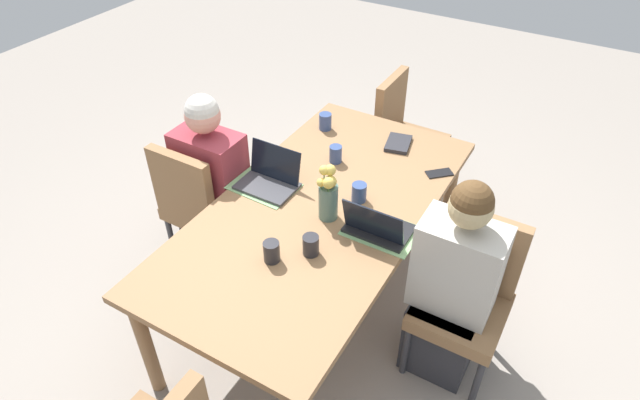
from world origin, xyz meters
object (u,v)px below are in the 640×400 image
object	(u,v)px
flower_vase	(328,195)
person_near_left_mid	(452,292)
coffee_mug_near_left	(336,154)
dining_table	(320,218)
coffee_mug_centre_right	(271,251)
chair_far_left_near	(200,201)
coffee_mug_far_left	(325,121)
book_red_cover	(398,143)
laptop_near_left_mid	(377,227)
laptop_far_left_near	(270,179)
chair_head_right_left_far	(403,132)
phone_black	(439,173)
coffee_mug_near_right	(359,192)
coffee_mug_centre_left	(311,245)
chair_near_left_mid	(467,290)
person_far_left_near	(215,194)

from	to	relation	value
flower_vase	person_near_left_mid	bearing A→B (deg)	-87.77
flower_vase	coffee_mug_near_left	bearing A→B (deg)	24.40
dining_table	coffee_mug_centre_right	xyz separation A→B (m)	(-0.45, 0.00, 0.12)
chair_far_left_near	coffee_mug_centre_right	bearing A→B (deg)	-115.53
person_near_left_mid	coffee_mug_far_left	xyz separation A→B (m)	(0.72, 1.14, 0.26)
coffee_mug_far_left	book_red_cover	bearing A→B (deg)	-83.22
chair_far_left_near	coffee_mug_centre_right	distance (m)	0.94
person_near_left_mid	coffee_mug_centre_right	xyz separation A→B (m)	(-0.43, 0.77, 0.26)
laptop_near_left_mid	coffee_mug_far_left	distance (m)	1.03
coffee_mug_near_left	coffee_mug_far_left	distance (m)	0.38
laptop_near_left_mid	laptop_far_left_near	distance (m)	0.69
laptop_near_left_mid	chair_head_right_left_far	bearing A→B (deg)	16.88
laptop_near_left_mid	phone_black	world-z (taller)	laptop_near_left_mid
chair_head_right_left_far	coffee_mug_near_left	bearing A→B (deg)	174.81
coffee_mug_near_left	flower_vase	bearing A→B (deg)	-155.60
dining_table	laptop_near_left_mid	world-z (taller)	laptop_near_left_mid
coffee_mug_near_right	coffee_mug_centre_left	world-z (taller)	coffee_mug_centre_left
phone_black	laptop_near_left_mid	bearing A→B (deg)	38.43
chair_far_left_near	laptop_far_left_near	xyz separation A→B (m)	(0.10, -0.47, 0.28)
chair_near_left_mid	flower_vase	size ratio (longest dim) A/B	2.90
laptop_far_left_near	coffee_mug_near_right	size ratio (longest dim) A/B	3.13
coffee_mug_near_right	book_red_cover	world-z (taller)	coffee_mug_near_right
chair_far_left_near	book_red_cover	distance (m)	1.26
coffee_mug_far_left	coffee_mug_centre_left	bearing A→B (deg)	-153.72
coffee_mug_near_left	coffee_mug_near_right	size ratio (longest dim) A/B	1.02
chair_head_right_left_far	person_near_left_mid	bearing A→B (deg)	-147.92
flower_vase	coffee_mug_near_left	size ratio (longest dim) A/B	2.99
coffee_mug_near_right	book_red_cover	bearing A→B (deg)	3.34
laptop_near_left_mid	coffee_mug_far_left	xyz separation A→B (m)	(0.74, 0.72, 0.01)
chair_far_left_near	chair_near_left_mid	distance (m)	1.64
dining_table	coffee_mug_centre_left	xyz separation A→B (m)	(-0.32, -0.14, 0.12)
laptop_near_left_mid	coffee_mug_near_right	bearing A→B (deg)	45.82
laptop_near_left_mid	coffee_mug_centre_right	bearing A→B (deg)	139.88
chair_head_right_left_far	coffee_mug_near_left	world-z (taller)	chair_head_right_left_far
chair_head_right_left_far	coffee_mug_centre_right	xyz separation A→B (m)	(-1.74, -0.05, 0.29)
dining_table	coffee_mug_near_right	bearing A→B (deg)	-42.96
chair_far_left_near	laptop_far_left_near	distance (m)	0.56
chair_head_right_left_far	coffee_mug_centre_right	distance (m)	1.77
coffee_mug_near_left	book_red_cover	xyz separation A→B (m)	(0.35, -0.25, -0.04)
person_near_left_mid	laptop_far_left_near	bearing A→B (deg)	87.47
laptop_far_left_near	coffee_mug_near_right	distance (m)	0.50
person_far_left_near	book_red_cover	distance (m)	1.17
coffee_mug_far_left	person_far_left_near	bearing A→B (deg)	151.80
person_near_left_mid	phone_black	xyz separation A→B (m)	(0.62, 0.33, 0.21)
chair_head_right_left_far	phone_black	xyz separation A→B (m)	(-0.69, -0.49, 0.24)
laptop_far_left_near	coffee_mug_near_left	size ratio (longest dim) A/B	3.08
chair_far_left_near	chair_head_right_left_far	size ratio (longest dim) A/B	1.00
coffee_mug_centre_right	coffee_mug_near_right	bearing A→B (deg)	-14.01
coffee_mug_near_left	chair_near_left_mid	bearing A→B (deg)	-110.46
laptop_near_left_mid	coffee_mug_near_right	size ratio (longest dim) A/B	3.13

